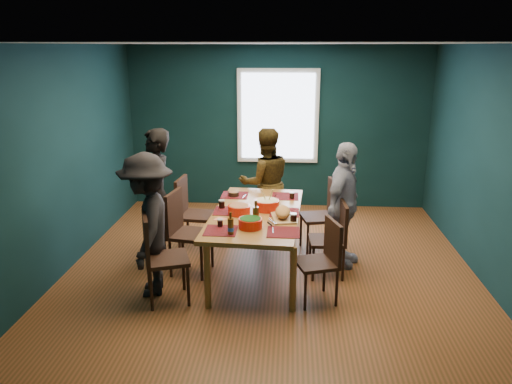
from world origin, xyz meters
TOP-DOWN VIEW (x-y plane):
  - room at (0.00, 0.27)m, footprint 5.01×5.01m
  - dining_table at (-0.17, -0.20)m, footprint 1.14×2.09m
  - chair_left_far at (-1.12, 0.45)m, footprint 0.49×0.49m
  - chair_left_mid at (-1.05, -0.27)m, footprint 0.53×0.53m
  - chair_left_near at (-1.16, -1.03)m, footprint 0.57×0.57m
  - chair_right_far at (0.70, 0.53)m, footprint 0.53×0.53m
  - chair_right_mid at (0.77, -0.24)m, footprint 0.44×0.44m
  - chair_right_near at (0.60, -0.87)m, footprint 0.52×0.52m
  - person_far_left at (-1.44, 0.06)m, footprint 0.57×0.72m
  - person_back at (-0.13, 1.04)m, footprint 0.91×0.79m
  - person_right at (0.89, 0.09)m, footprint 0.72×1.00m
  - person_near_left at (-1.32, -0.82)m, footprint 0.76×1.12m
  - bowl_salad at (-0.37, -0.30)m, footprint 0.26×0.26m
  - bowl_dumpling at (-0.05, -0.12)m, footprint 0.30×0.30m
  - bowl_herbs at (-0.19, -0.75)m, footprint 0.26×0.26m
  - cutting_board at (0.15, -0.40)m, footprint 0.33×0.60m
  - small_bowl at (-0.51, 0.42)m, footprint 0.14×0.14m
  - beer_bottle_a at (-0.38, -0.96)m, footprint 0.07×0.07m
  - beer_bottle_b at (-0.15, -0.60)m, footprint 0.07×0.07m
  - cola_glass_a at (-0.53, -0.74)m, footprint 0.06×0.06m
  - cola_glass_b at (0.27, -0.55)m, footprint 0.08×0.08m
  - cola_glass_c at (0.25, 0.35)m, footprint 0.06×0.06m
  - cola_glass_d at (-0.60, -0.10)m, footprint 0.08×0.08m
  - napkin_a at (0.15, -0.17)m, footprint 0.17×0.17m
  - napkin_b at (-0.56, -0.50)m, footprint 0.16×0.16m
  - napkin_c at (0.18, -0.86)m, footprint 0.22×0.22m

SIDE VIEW (x-z plane):
  - chair_right_near at x=0.60m, z-range 0.07..0.98m
  - chair_right_mid at x=0.77m, z-range 0.08..0.99m
  - chair_right_far at x=0.70m, z-range 0.08..1.05m
  - chair_left_far at x=-1.12m, z-range 0.08..1.07m
  - chair_left_near at x=-1.16m, z-range 0.08..1.08m
  - chair_left_mid at x=-1.05m, z-range 0.08..1.10m
  - dining_table at x=-0.17m, z-range 0.31..1.08m
  - napkin_b at x=-0.56m, z-range 0.77..0.77m
  - napkin_a at x=0.15m, z-range 0.77..0.77m
  - napkin_c at x=0.18m, z-range 0.77..0.78m
  - person_right at x=0.89m, z-range 0.00..1.57m
  - person_back at x=-0.13m, z-range 0.00..1.58m
  - person_near_left at x=-1.32m, z-range 0.00..1.60m
  - small_bowl at x=-0.51m, z-range 0.77..0.83m
  - cola_glass_a at x=-0.53m, z-range 0.78..0.86m
  - cola_glass_c at x=0.25m, z-range 0.78..0.87m
  - cola_glass_d at x=-0.60m, z-range 0.78..0.88m
  - bowl_salad at x=-0.37m, z-range 0.77..0.88m
  - cola_glass_b at x=0.27m, z-range 0.78..0.88m
  - cutting_board at x=0.15m, z-range 0.77..0.90m
  - bowl_herbs at x=-0.19m, z-range 0.77..0.89m
  - bowl_dumpling at x=-0.05m, z-range 0.70..0.98m
  - person_far_left at x=-1.44m, z-range 0.00..1.71m
  - beer_bottle_a at x=-0.38m, z-range 0.74..0.98m
  - beer_bottle_b at x=-0.15m, z-range 0.74..1.01m
  - room at x=0.00m, z-range 0.01..2.73m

